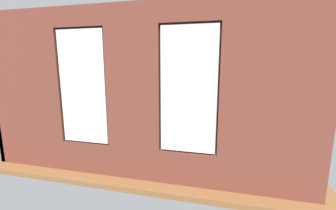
{
  "coord_description": "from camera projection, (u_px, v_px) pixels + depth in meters",
  "views": [
    {
      "loc": [
        -1.53,
        6.28,
        2.09
      ],
      "look_at": [
        -0.04,
        0.4,
        0.95
      ],
      "focal_mm": 24.0,
      "sensor_mm": 36.0,
      "label": 1
    }
  ],
  "objects": [
    {
      "name": "ground_plane",
      "position": [
        170.0,
        135.0,
        6.74
      ],
      "size": [
        6.72,
        6.15,
        0.1
      ],
      "primitive_type": "cube",
      "color": "brown"
    },
    {
      "name": "brick_wall_with_windows",
      "position": [
        133.0,
        98.0,
        3.89
      ],
      "size": [
        6.12,
        0.3,
        3.05
      ],
      "color": "brown",
      "rests_on": "ground_plane"
    },
    {
      "name": "white_wall_right",
      "position": [
        75.0,
        81.0,
        6.99
      ],
      "size": [
        0.1,
        5.15,
        3.05
      ],
      "primitive_type": "cube",
      "color": "silver",
      "rests_on": "ground_plane"
    },
    {
      "name": "couch_by_window",
      "position": [
        140.0,
        147.0,
        4.76
      ],
      "size": [
        1.95,
        0.87,
        0.8
      ],
      "color": "black",
      "rests_on": "ground_plane"
    },
    {
      "name": "couch_left",
      "position": [
        258.0,
        137.0,
        5.36
      ],
      "size": [
        0.92,
        1.77,
        0.8
      ],
      "rotation": [
        0.0,
        0.0,
        1.6
      ],
      "color": "black",
      "rests_on": "ground_plane"
    },
    {
      "name": "coffee_table",
      "position": [
        176.0,
        118.0,
        6.94
      ],
      "size": [
        1.58,
        0.75,
        0.46
      ],
      "color": "olive",
      "rests_on": "ground_plane"
    },
    {
      "name": "cup_ceramic",
      "position": [
        176.0,
        115.0,
        6.92
      ],
      "size": [
        0.08,
        0.08,
        0.1
      ],
      "primitive_type": "cylinder",
      "color": "#33567F",
      "rests_on": "coffee_table"
    },
    {
      "name": "table_plant_small",
      "position": [
        191.0,
        111.0,
        6.92
      ],
      "size": [
        0.19,
        0.19,
        0.28
      ],
      "color": "beige",
      "rests_on": "coffee_table"
    },
    {
      "name": "remote_black",
      "position": [
        171.0,
        115.0,
        7.06
      ],
      "size": [
        0.16,
        0.15,
        0.02
      ],
      "primitive_type": "cube",
      "rotation": [
        0.0,
        0.0,
        4.03
      ],
      "color": "black",
      "rests_on": "coffee_table"
    },
    {
      "name": "remote_silver",
      "position": [
        180.0,
        117.0,
        6.79
      ],
      "size": [
        0.17,
        0.06,
        0.02
      ],
      "primitive_type": "cube",
      "rotation": [
        0.0,
        0.0,
        1.5
      ],
      "color": "#B2B2B7",
      "rests_on": "coffee_table"
    },
    {
      "name": "remote_gray",
      "position": [
        161.0,
        116.0,
        6.94
      ],
      "size": [
        0.09,
        0.18,
        0.02
      ],
      "primitive_type": "cube",
      "rotation": [
        0.0,
        0.0,
        2.89
      ],
      "color": "#59595B",
      "rests_on": "coffee_table"
    },
    {
      "name": "media_console",
      "position": [
        99.0,
        115.0,
        7.86
      ],
      "size": [
        1.02,
        0.42,
        0.6
      ],
      "primitive_type": "cube",
      "color": "black",
      "rests_on": "ground_plane"
    },
    {
      "name": "tv_flatscreen",
      "position": [
        98.0,
        95.0,
        7.74
      ],
      "size": [
        1.14,
        0.2,
        0.78
      ],
      "color": "black",
      "rests_on": "media_console"
    },
    {
      "name": "papasan_chair",
      "position": [
        169.0,
        106.0,
        8.7
      ],
      "size": [
        1.12,
        1.12,
        0.7
      ],
      "color": "olive",
      "rests_on": "ground_plane"
    },
    {
      "name": "potted_plant_by_left_couch",
      "position": [
        238.0,
        121.0,
        6.71
      ],
      "size": [
        0.36,
        0.36,
        0.58
      ],
      "color": "brown",
      "rests_on": "ground_plane"
    },
    {
      "name": "potted_plant_foreground_right",
      "position": [
        124.0,
        98.0,
        9.11
      ],
      "size": [
        0.91,
        1.02,
        1.18
      ],
      "color": "gray",
      "rests_on": "ground_plane"
    },
    {
      "name": "potted_plant_mid_room_small",
      "position": [
        210.0,
        118.0,
        7.49
      ],
      "size": [
        0.32,
        0.32,
        0.43
      ],
      "color": "gray",
      "rests_on": "ground_plane"
    },
    {
      "name": "potted_plant_corner_near_left",
      "position": [
        252.0,
        106.0,
        8.0
      ],
      "size": [
        0.91,
        0.9,
        1.41
      ],
      "color": "gray",
      "rests_on": "ground_plane"
    },
    {
      "name": "potted_plant_between_couches",
      "position": [
        209.0,
        134.0,
        4.41
      ],
      "size": [
        0.95,
        0.98,
        1.23
      ],
      "color": "#47423D",
      "rests_on": "ground_plane"
    },
    {
      "name": "potted_plant_corner_far_left",
      "position": [
        279.0,
        150.0,
        3.98
      ],
      "size": [
        0.72,
        0.69,
        1.22
      ],
      "color": "gray",
      "rests_on": "ground_plane"
    }
  ]
}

